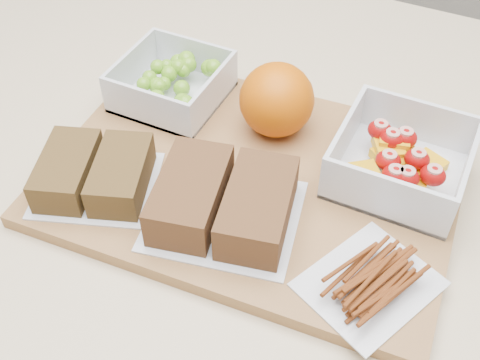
{
  "coord_description": "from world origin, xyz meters",
  "views": [
    {
      "loc": [
        0.2,
        -0.4,
        1.37
      ],
      "look_at": [
        0.01,
        -0.02,
        0.93
      ],
      "focal_mm": 45.0,
      "sensor_mm": 36.0,
      "label": 1
    }
  ],
  "objects_px": {
    "fruit_container": "(400,162)",
    "pretzel_bag": "(371,277)",
    "cutting_board": "(252,179)",
    "grape_container": "(175,83)",
    "sandwich_bag_center": "(224,201)",
    "sandwich_bag_left": "(95,173)",
    "orange": "(277,100)"
  },
  "relations": [
    {
      "from": "grape_container",
      "to": "orange",
      "type": "height_order",
      "value": "orange"
    },
    {
      "from": "pretzel_bag",
      "to": "orange",
      "type": "bearing_deg",
      "value": 135.45
    },
    {
      "from": "cutting_board",
      "to": "orange",
      "type": "distance_m",
      "value": 0.09
    },
    {
      "from": "grape_container",
      "to": "orange",
      "type": "xyz_separation_m",
      "value": [
        0.13,
        -0.0,
        0.02
      ]
    },
    {
      "from": "grape_container",
      "to": "cutting_board",
      "type": "bearing_deg",
      "value": -29.35
    },
    {
      "from": "cutting_board",
      "to": "sandwich_bag_center",
      "type": "relative_size",
      "value": 2.5
    },
    {
      "from": "fruit_container",
      "to": "sandwich_bag_center",
      "type": "height_order",
      "value": "fruit_container"
    },
    {
      "from": "cutting_board",
      "to": "orange",
      "type": "height_order",
      "value": "orange"
    },
    {
      "from": "fruit_container",
      "to": "orange",
      "type": "xyz_separation_m",
      "value": [
        -0.15,
        0.01,
        0.02
      ]
    },
    {
      "from": "grape_container",
      "to": "pretzel_bag",
      "type": "xyz_separation_m",
      "value": [
        0.29,
        -0.16,
        -0.01
      ]
    },
    {
      "from": "sandwich_bag_left",
      "to": "sandwich_bag_center",
      "type": "distance_m",
      "value": 0.14
    },
    {
      "from": "orange",
      "to": "grape_container",
      "type": "bearing_deg",
      "value": 179.62
    },
    {
      "from": "grape_container",
      "to": "orange",
      "type": "distance_m",
      "value": 0.13
    },
    {
      "from": "orange",
      "to": "pretzel_bag",
      "type": "xyz_separation_m",
      "value": [
        0.16,
        -0.16,
        -0.03
      ]
    },
    {
      "from": "grape_container",
      "to": "orange",
      "type": "relative_size",
      "value": 1.4
    },
    {
      "from": "sandwich_bag_left",
      "to": "pretzel_bag",
      "type": "distance_m",
      "value": 0.29
    },
    {
      "from": "cutting_board",
      "to": "fruit_container",
      "type": "distance_m",
      "value": 0.15
    },
    {
      "from": "cutting_board",
      "to": "fruit_container",
      "type": "xyz_separation_m",
      "value": [
        0.14,
        0.06,
        0.03
      ]
    },
    {
      "from": "grape_container",
      "to": "fruit_container",
      "type": "bearing_deg",
      "value": -3.24
    },
    {
      "from": "sandwich_bag_left",
      "to": "sandwich_bag_center",
      "type": "height_order",
      "value": "sandwich_bag_center"
    },
    {
      "from": "fruit_container",
      "to": "pretzel_bag",
      "type": "bearing_deg",
      "value": -84.0
    },
    {
      "from": "orange",
      "to": "sandwich_bag_center",
      "type": "distance_m",
      "value": 0.14
    },
    {
      "from": "cutting_board",
      "to": "grape_container",
      "type": "bearing_deg",
      "value": 146.91
    },
    {
      "from": "fruit_container",
      "to": "pretzel_bag",
      "type": "height_order",
      "value": "fruit_container"
    },
    {
      "from": "orange",
      "to": "sandwich_bag_left",
      "type": "height_order",
      "value": "orange"
    },
    {
      "from": "grape_container",
      "to": "sandwich_bag_left",
      "type": "height_order",
      "value": "grape_container"
    },
    {
      "from": "grape_container",
      "to": "sandwich_bag_center",
      "type": "xyz_separation_m",
      "value": [
        0.14,
        -0.14,
        0.0
      ]
    },
    {
      "from": "fruit_container",
      "to": "grape_container",
      "type": "bearing_deg",
      "value": 176.76
    },
    {
      "from": "fruit_container",
      "to": "orange",
      "type": "relative_size",
      "value": 1.57
    },
    {
      "from": "cutting_board",
      "to": "fruit_container",
      "type": "height_order",
      "value": "fruit_container"
    },
    {
      "from": "pretzel_bag",
      "to": "fruit_container",
      "type": "bearing_deg",
      "value": 96.0
    },
    {
      "from": "sandwich_bag_center",
      "to": "pretzel_bag",
      "type": "bearing_deg",
      "value": -5.72
    }
  ]
}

